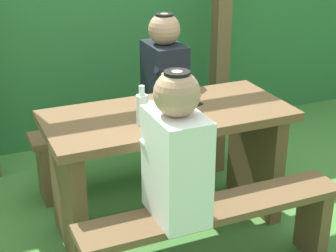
{
  "coord_description": "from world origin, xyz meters",
  "views": [
    {
      "loc": [
        -1.11,
        -2.58,
        1.85
      ],
      "look_at": [
        0.0,
        0.0,
        0.65
      ],
      "focal_mm": 57.43,
      "sensor_mm": 36.0,
      "label": 1
    }
  ],
  "objects_px": {
    "person_white_shirt": "(176,152)",
    "picnic_table": "(168,150)",
    "person_black_coat": "(165,71)",
    "bench_far": "(134,140)",
    "cell_phone": "(190,102)",
    "bottle_left": "(142,108)",
    "drinking_glass": "(149,109)",
    "bench_near": "(214,228)",
    "bottle_right": "(164,95)"
  },
  "relations": [
    {
      "from": "picnic_table",
      "to": "cell_phone",
      "type": "xyz_separation_m",
      "value": [
        0.18,
        0.08,
        0.24
      ]
    },
    {
      "from": "picnic_table",
      "to": "person_black_coat",
      "type": "xyz_separation_m",
      "value": [
        0.23,
        0.58,
        0.28
      ]
    },
    {
      "from": "drinking_glass",
      "to": "cell_phone",
      "type": "xyz_separation_m",
      "value": [
        0.3,
        0.1,
        -0.04
      ]
    },
    {
      "from": "picnic_table",
      "to": "cell_phone",
      "type": "distance_m",
      "value": 0.31
    },
    {
      "from": "bottle_left",
      "to": "person_black_coat",
      "type": "bearing_deg",
      "value": 58.59
    },
    {
      "from": "bench_near",
      "to": "bottle_right",
      "type": "xyz_separation_m",
      "value": [
        -0.01,
        0.61,
        0.51
      ]
    },
    {
      "from": "bottle_left",
      "to": "person_white_shirt",
      "type": "bearing_deg",
      "value": -91.57
    },
    {
      "from": "person_white_shirt",
      "to": "person_black_coat",
      "type": "distance_m",
      "value": 1.24
    },
    {
      "from": "picnic_table",
      "to": "cell_phone",
      "type": "relative_size",
      "value": 10.0
    },
    {
      "from": "bench_near",
      "to": "bench_far",
      "type": "bearing_deg",
      "value": 90.0
    },
    {
      "from": "bench_near",
      "to": "cell_phone",
      "type": "bearing_deg",
      "value": 75.09
    },
    {
      "from": "picnic_table",
      "to": "drinking_glass",
      "type": "relative_size",
      "value": 16.0
    },
    {
      "from": "drinking_glass",
      "to": "bench_near",
      "type": "bearing_deg",
      "value": -77.88
    },
    {
      "from": "picnic_table",
      "to": "bench_near",
      "type": "relative_size",
      "value": 1.0
    },
    {
      "from": "bottle_left",
      "to": "cell_phone",
      "type": "bearing_deg",
      "value": 26.77
    },
    {
      "from": "bottle_right",
      "to": "cell_phone",
      "type": "distance_m",
      "value": 0.21
    },
    {
      "from": "bench_far",
      "to": "person_white_shirt",
      "type": "distance_m",
      "value": 1.27
    },
    {
      "from": "person_white_shirt",
      "to": "bench_far",
      "type": "bearing_deg",
      "value": 79.77
    },
    {
      "from": "bench_near",
      "to": "person_white_shirt",
      "type": "distance_m",
      "value": 0.51
    },
    {
      "from": "person_black_coat",
      "to": "drinking_glass",
      "type": "relative_size",
      "value": 8.22
    },
    {
      "from": "drinking_glass",
      "to": "picnic_table",
      "type": "bearing_deg",
      "value": 9.33
    },
    {
      "from": "person_black_coat",
      "to": "bottle_right",
      "type": "bearing_deg",
      "value": -113.16
    },
    {
      "from": "picnic_table",
      "to": "bottle_right",
      "type": "height_order",
      "value": "bottle_right"
    },
    {
      "from": "drinking_glass",
      "to": "person_white_shirt",
      "type": "bearing_deg",
      "value": -99.01
    },
    {
      "from": "bench_far",
      "to": "bottle_left",
      "type": "height_order",
      "value": "bottle_left"
    },
    {
      "from": "picnic_table",
      "to": "person_white_shirt",
      "type": "relative_size",
      "value": 1.95
    },
    {
      "from": "person_white_shirt",
      "to": "bottle_right",
      "type": "bearing_deg",
      "value": 71.9
    },
    {
      "from": "person_black_coat",
      "to": "cell_phone",
      "type": "height_order",
      "value": "person_black_coat"
    },
    {
      "from": "bottle_right",
      "to": "cell_phone",
      "type": "relative_size",
      "value": 1.57
    },
    {
      "from": "drinking_glass",
      "to": "bottle_left",
      "type": "distance_m",
      "value": 0.13
    },
    {
      "from": "person_black_coat",
      "to": "cell_phone",
      "type": "distance_m",
      "value": 0.51
    },
    {
      "from": "person_white_shirt",
      "to": "drinking_glass",
      "type": "height_order",
      "value": "person_white_shirt"
    },
    {
      "from": "picnic_table",
      "to": "person_black_coat",
      "type": "distance_m",
      "value": 0.68
    },
    {
      "from": "bench_near",
      "to": "drinking_glass",
      "type": "distance_m",
      "value": 0.74
    },
    {
      "from": "drinking_glass",
      "to": "bench_far",
      "type": "bearing_deg",
      "value": 78.66
    },
    {
      "from": "cell_phone",
      "to": "drinking_glass",
      "type": "bearing_deg",
      "value": 178.89
    },
    {
      "from": "bench_near",
      "to": "bottle_right",
      "type": "bearing_deg",
      "value": 91.19
    },
    {
      "from": "person_white_shirt",
      "to": "person_black_coat",
      "type": "bearing_deg",
      "value": 69.43
    },
    {
      "from": "picnic_table",
      "to": "bottle_left",
      "type": "distance_m",
      "value": 0.4
    },
    {
      "from": "drinking_glass",
      "to": "cell_phone",
      "type": "bearing_deg",
      "value": 17.92
    },
    {
      "from": "bottle_left",
      "to": "drinking_glass",
      "type": "bearing_deg",
      "value": 50.43
    },
    {
      "from": "picnic_table",
      "to": "person_black_coat",
      "type": "height_order",
      "value": "person_black_coat"
    },
    {
      "from": "picnic_table",
      "to": "bottle_left",
      "type": "relative_size",
      "value": 6.51
    },
    {
      "from": "person_white_shirt",
      "to": "picnic_table",
      "type": "bearing_deg",
      "value": 70.11
    },
    {
      "from": "bench_far",
      "to": "person_black_coat",
      "type": "height_order",
      "value": "person_black_coat"
    },
    {
      "from": "bottle_left",
      "to": "bottle_right",
      "type": "height_order",
      "value": "bottle_right"
    },
    {
      "from": "picnic_table",
      "to": "bottle_right",
      "type": "distance_m",
      "value": 0.33
    },
    {
      "from": "drinking_glass",
      "to": "bottle_right",
      "type": "height_order",
      "value": "bottle_right"
    },
    {
      "from": "person_white_shirt",
      "to": "cell_phone",
      "type": "distance_m",
      "value": 0.76
    },
    {
      "from": "person_black_coat",
      "to": "bottle_right",
      "type": "height_order",
      "value": "person_black_coat"
    }
  ]
}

